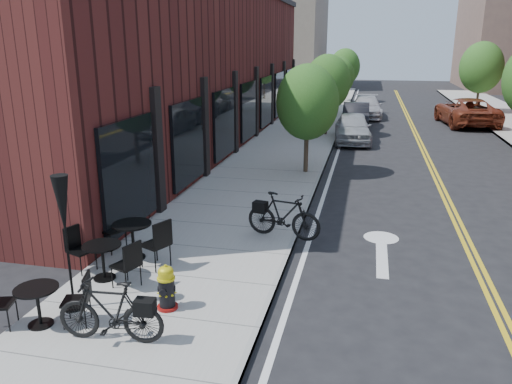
% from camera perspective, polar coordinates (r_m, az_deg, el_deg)
% --- Properties ---
extents(ground, '(120.00, 120.00, 0.00)m').
position_cam_1_polar(ground, '(9.77, 2.37, -11.28)').
color(ground, black).
rests_on(ground, ground).
extents(sidewalk_near, '(4.00, 70.00, 0.12)m').
position_cam_1_polar(sidewalk_near, '(19.37, 1.93, 3.13)').
color(sidewalk_near, '#9E9B93').
rests_on(sidewalk_near, ground).
extents(building_near, '(5.00, 28.00, 7.00)m').
position_cam_1_polar(building_near, '(23.91, -7.07, 13.92)').
color(building_near, '#441816').
rests_on(building_near, ground).
extents(bg_building_left, '(8.00, 14.00, 10.00)m').
position_cam_1_polar(bg_building_left, '(57.30, 3.33, 17.00)').
color(bg_building_left, '#726656').
rests_on(bg_building_left, ground).
extents(tree_near_a, '(2.20, 2.20, 3.81)m').
position_cam_1_polar(tree_near_a, '(17.74, 5.90, 10.16)').
color(tree_near_a, '#382B1E').
rests_on(tree_near_a, sidewalk_near).
extents(tree_near_b, '(2.30, 2.30, 3.98)m').
position_cam_1_polar(tree_near_b, '(25.66, 8.17, 12.30)').
color(tree_near_b, '#382B1E').
rests_on(tree_near_b, sidewalk_near).
extents(tree_near_c, '(2.10, 2.10, 3.67)m').
position_cam_1_polar(tree_near_c, '(33.63, 9.35, 12.91)').
color(tree_near_c, '#382B1E').
rests_on(tree_near_c, sidewalk_near).
extents(tree_near_d, '(2.40, 2.40, 4.11)m').
position_cam_1_polar(tree_near_d, '(41.60, 10.11, 13.90)').
color(tree_near_d, '#382B1E').
rests_on(tree_near_d, sidewalk_near).
extents(tree_far_c, '(2.80, 2.80, 4.62)m').
position_cam_1_polar(tree_far_c, '(37.22, 24.35, 12.85)').
color(tree_far_c, '#382B1E').
rests_on(tree_far_c, sidewalk_far).
extents(fire_hydrant, '(0.45, 0.45, 0.82)m').
position_cam_1_polar(fire_hydrant, '(8.92, -10.18, -10.74)').
color(fire_hydrant, maroon).
rests_on(fire_hydrant, sidewalk_near).
extents(bicycle_left, '(1.73, 0.62, 1.02)m').
position_cam_1_polar(bicycle_left, '(8.17, -16.32, -12.96)').
color(bicycle_left, black).
rests_on(bicycle_left, sidewalk_near).
extents(bicycle_right, '(1.90, 0.87, 1.10)m').
position_cam_1_polar(bicycle_right, '(11.81, 3.18, -2.70)').
color(bicycle_right, black).
rests_on(bicycle_right, sidewalk_near).
extents(bistro_set_a, '(1.76, 1.02, 0.93)m').
position_cam_1_polar(bistro_set_a, '(10.24, -17.12, -7.05)').
color(bistro_set_a, black).
rests_on(bistro_set_a, sidewalk_near).
extents(bistro_set_b, '(1.67, 0.88, 0.88)m').
position_cam_1_polar(bistro_set_b, '(9.01, -23.68, -11.32)').
color(bistro_set_b, black).
rests_on(bistro_set_b, sidewalk_near).
extents(bistro_set_c, '(1.94, 1.23, 1.03)m').
position_cam_1_polar(bistro_set_c, '(10.99, -13.92, -4.85)').
color(bistro_set_c, black).
rests_on(bistro_set_c, sidewalk_near).
extents(patio_umbrella, '(0.39, 0.39, 2.40)m').
position_cam_1_polar(patio_umbrella, '(8.87, -21.14, -2.44)').
color(patio_umbrella, black).
rests_on(patio_umbrella, sidewalk_near).
extents(parked_car_a, '(1.96, 4.25, 1.41)m').
position_cam_1_polar(parked_car_a, '(24.51, 11.00, 7.23)').
color(parked_car_a, '#A9ACB1').
rests_on(parked_car_a, ground).
extents(parked_car_b, '(1.52, 4.16, 1.36)m').
position_cam_1_polar(parked_car_b, '(29.01, 11.34, 8.58)').
color(parked_car_b, black).
rests_on(parked_car_b, ground).
extents(parked_car_c, '(2.04, 4.67, 1.33)m').
position_cam_1_polar(parked_car_c, '(33.25, 12.51, 9.48)').
color(parked_car_c, '#B2B1B6').
rests_on(parked_car_c, ground).
extents(parked_car_far, '(3.26, 5.96, 1.58)m').
position_cam_1_polar(parked_car_far, '(31.71, 22.88, 8.48)').
color(parked_car_far, maroon).
rests_on(parked_car_far, ground).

